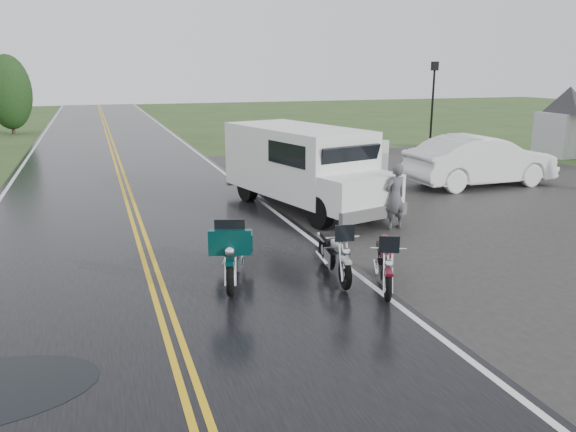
% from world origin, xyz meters
% --- Properties ---
extents(ground, '(120.00, 120.00, 0.00)m').
position_xyz_m(ground, '(0.00, 0.00, 0.00)').
color(ground, '#2D471E').
rests_on(ground, ground).
extents(road, '(8.00, 100.00, 0.04)m').
position_xyz_m(road, '(0.00, 10.00, 0.02)').
color(road, black).
rests_on(road, ground).
extents(parking_pad, '(14.00, 24.00, 0.03)m').
position_xyz_m(parking_pad, '(11.00, 5.00, 0.01)').
color(parking_pad, black).
rests_on(parking_pad, ground).
extents(visitor_center, '(16.00, 10.00, 4.80)m').
position_xyz_m(visitor_center, '(20.00, 12.00, 2.40)').
color(visitor_center, '#A8AAAD').
rests_on(visitor_center, ground).
extents(motorcycle_red, '(1.43, 2.04, 1.14)m').
position_xyz_m(motorcycle_red, '(3.69, -0.69, 0.57)').
color(motorcycle_red, '#520914').
rests_on(motorcycle_red, ground).
extents(motorcycle_teal, '(1.47, 2.48, 1.38)m').
position_xyz_m(motorcycle_teal, '(1.19, 0.43, 0.69)').
color(motorcycle_teal, '#043232').
rests_on(motorcycle_teal, ground).
extents(motorcycle_silver, '(1.00, 2.08, 1.18)m').
position_xyz_m(motorcycle_silver, '(3.22, 0.05, 0.59)').
color(motorcycle_silver, '#A8AAB0').
rests_on(motorcycle_silver, ground).
extents(van_white, '(3.76, 6.50, 2.41)m').
position_xyz_m(van_white, '(4.39, 4.09, 1.20)').
color(van_white, white).
rests_on(van_white, ground).
extents(person_at_van, '(0.68, 0.53, 1.67)m').
position_xyz_m(person_at_van, '(6.14, 3.43, 0.83)').
color(person_at_van, '#4C4C51').
rests_on(person_at_van, ground).
extents(sedan_white, '(5.32, 1.95, 1.74)m').
position_xyz_m(sedan_white, '(11.69, 7.32, 0.87)').
color(sedan_white, white).
rests_on(sedan_white, ground).
extents(lamp_post_far_right, '(0.37, 0.37, 4.36)m').
position_xyz_m(lamp_post_far_right, '(14.65, 14.98, 2.18)').
color(lamp_post_far_right, black).
rests_on(lamp_post_far_right, ground).
extents(tree_left_far, '(2.71, 2.71, 4.16)m').
position_xyz_m(tree_left_far, '(-5.60, 30.52, 2.08)').
color(tree_left_far, '#1E3D19').
rests_on(tree_left_far, ground).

